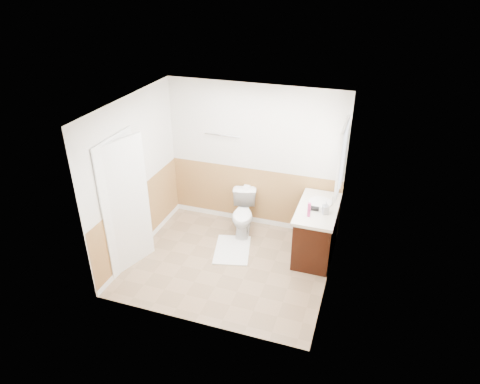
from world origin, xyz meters
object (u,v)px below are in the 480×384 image
(vanity_cabinet, at_px, (316,232))
(lotion_bottle, at_px, (309,210))
(toilet, at_px, (243,214))
(soap_dispenser, at_px, (326,208))
(bath_mat, at_px, (232,250))

(vanity_cabinet, distance_m, lotion_bottle, 0.64)
(toilet, distance_m, soap_dispenser, 1.56)
(toilet, distance_m, vanity_cabinet, 1.30)
(vanity_cabinet, bearing_deg, toilet, 170.25)
(toilet, relative_size, lotion_bottle, 3.27)
(toilet, height_order, vanity_cabinet, vanity_cabinet)
(vanity_cabinet, xyz_separation_m, soap_dispenser, (0.12, -0.15, 0.55))
(bath_mat, height_order, soap_dispenser, soap_dispenser)
(lotion_bottle, bearing_deg, vanity_cabinet, 71.66)
(toilet, distance_m, lotion_bottle, 1.42)
(bath_mat, xyz_separation_m, soap_dispenser, (1.40, 0.20, 0.94))
(bath_mat, height_order, vanity_cabinet, vanity_cabinet)
(toilet, bearing_deg, lotion_bottle, -37.26)
(bath_mat, bearing_deg, vanity_cabinet, 15.30)
(bath_mat, relative_size, soap_dispenser, 4.08)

